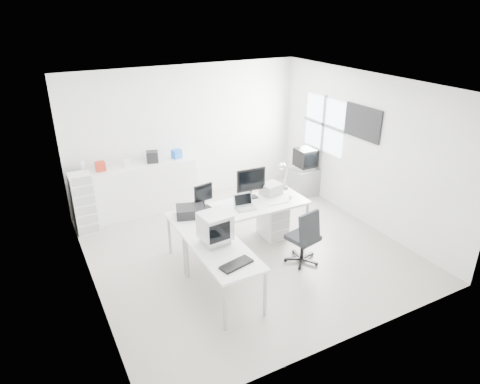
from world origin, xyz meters
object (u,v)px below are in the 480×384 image
filing_cabinet (84,203)px  crt_monitor (215,227)px  inkjet_printer (190,211)px  crt_tv (305,159)px  side_desk (223,273)px  main_desk (240,227)px  laptop (245,203)px  lcd_monitor_small (203,197)px  office_chair (303,235)px  lcd_monitor_large (251,183)px  sideboard (145,188)px  drawer_pedestal (273,221)px  laser_printer (271,189)px  tv_cabinet (304,182)px

filing_cabinet → crt_monitor: bearing=-62.6°
inkjet_printer → crt_tv: crt_tv is taller
side_desk → crt_tv: crt_tv is taller
main_desk → laptop: (0.05, -0.10, 0.48)m
side_desk → lcd_monitor_small: (0.30, 1.35, 0.59)m
inkjet_printer → crt_monitor: bearing=-72.0°
office_chair → crt_tv: crt_tv is taller
crt_tv → filing_cabinet: 4.55m
lcd_monitor_large → crt_tv: size_ratio=1.10×
inkjet_printer → sideboard: (-0.18, 2.00, -0.32)m
drawer_pedestal → lcd_monitor_small: lcd_monitor_small is taller
inkjet_printer → filing_cabinet: filing_cabinet is taller
drawer_pedestal → crt_tv: (1.55, 1.21, 0.52)m
main_desk → laser_printer: laser_printer is taller
office_chair → sideboard: bearing=107.0°
inkjet_printer → filing_cabinet: size_ratio=0.40×
sideboard → crt_monitor: bearing=-86.6°
lcd_monitor_small → crt_tv: size_ratio=0.85×
drawer_pedestal → lcd_monitor_large: size_ratio=1.09×
inkjet_printer → laptop: size_ratio=1.38×
crt_monitor → crt_tv: bearing=28.4°
tv_cabinet → filing_cabinet: bearing=172.6°
inkjet_printer → lcd_monitor_small: (0.30, 0.15, 0.13)m
inkjet_printer → office_chair: bearing=-15.3°
laser_printer → laptop: bearing=-165.8°
tv_cabinet → sideboard: sideboard is taller
crt_monitor → tv_cabinet: size_ratio=0.83×
lcd_monitor_small → lcd_monitor_large: size_ratio=0.77×
drawer_pedestal → laser_printer: bearing=73.6°
lcd_monitor_large → sideboard: size_ratio=0.27×
inkjet_printer → lcd_monitor_small: 0.36m
main_desk → crt_monitor: crt_monitor is taller
main_desk → laser_printer: size_ratio=7.07×
laptop → crt_tv: 2.59m
drawer_pedestal → inkjet_printer: size_ratio=1.34×
crt_monitor → tv_cabinet: crt_monitor is taller
main_desk → crt_monitor: size_ratio=4.84×
sideboard → laptop: bearing=-63.9°
lcd_monitor_large → sideboard: 2.36m
drawer_pedestal → crt_tv: bearing=37.9°
lcd_monitor_large → filing_cabinet: lcd_monitor_large is taller
lcd_monitor_small → tv_cabinet: lcd_monitor_small is taller
laptop → laser_printer: bearing=30.6°
side_desk → office_chair: bearing=7.5°
main_desk → lcd_monitor_large: 0.78m
inkjet_printer → lcd_monitor_large: bearing=25.2°
laser_printer → crt_tv: crt_tv is taller
drawer_pedestal → laser_printer: 0.58m
office_chair → drawer_pedestal: bearing=75.7°
lcd_monitor_small → sideboard: (-0.48, 1.85, -0.45)m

